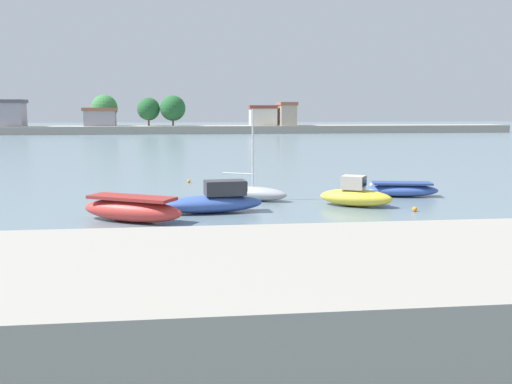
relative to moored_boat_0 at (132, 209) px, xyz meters
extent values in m
plane|color=slate|center=(13.19, -7.26, -0.59)|extent=(400.00, 400.00, 0.00)
ellipsoid|color=#C63833|center=(0.00, 0.00, -0.05)|extent=(5.48, 3.99, 1.08)
cube|color=maroon|center=(0.00, 0.00, 0.56)|extent=(4.41, 3.25, 0.15)
ellipsoid|color=#3856A8|center=(3.86, 1.95, -0.14)|extent=(5.61, 2.26, 0.90)
cube|color=#333338|center=(4.60, 2.03, 0.69)|extent=(2.22, 1.40, 0.77)
cube|color=black|center=(5.64, 2.16, 0.77)|extent=(0.20, 1.05, 0.54)
ellipsoid|color=#9E9EA3|center=(6.60, 5.67, -0.18)|extent=(4.07, 3.04, 0.82)
cylinder|color=silver|center=(6.48, 5.74, 2.49)|extent=(0.10, 0.10, 4.52)
cylinder|color=#B7B7BC|center=(5.69, 6.19, 0.95)|extent=(1.86, 1.10, 0.08)
ellipsoid|color=yellow|center=(11.91, 3.01, -0.12)|extent=(4.30, 3.37, 0.95)
cube|color=#BCB2A3|center=(11.78, 3.08, 0.73)|extent=(1.58, 1.53, 0.74)
cube|color=black|center=(12.31, 2.78, 0.80)|extent=(0.54, 0.88, 0.52)
ellipsoid|color=#3856A8|center=(15.75, 6.10, -0.21)|extent=(4.63, 2.31, 0.76)
cube|color=navy|center=(15.75, 6.10, 0.23)|extent=(3.72, 1.90, 0.12)
sphere|color=white|center=(15.34, 10.63, -0.44)|extent=(0.29, 0.29, 0.29)
sphere|color=orange|center=(2.79, 14.29, -0.47)|extent=(0.24, 0.24, 0.24)
sphere|color=white|center=(16.39, -4.81, -0.38)|extent=(0.43, 0.43, 0.43)
sphere|color=orange|center=(14.51, 0.96, -0.46)|extent=(0.26, 0.26, 0.26)
sphere|color=red|center=(5.31, 12.57, -0.41)|extent=(0.36, 0.36, 0.36)
cube|color=gray|center=(13.19, 97.69, 0.21)|extent=(121.12, 8.98, 1.61)
cube|color=#99939E|center=(-33.49, 97.27, 3.40)|extent=(6.38, 4.83, 4.77)
cube|color=#565156|center=(-33.49, 97.27, 6.14)|extent=(7.01, 5.31, 0.70)
cube|color=#99939E|center=(-15.07, 97.27, 2.58)|extent=(6.33, 3.07, 3.12)
cube|color=#995B42|center=(-15.07, 97.27, 4.49)|extent=(6.96, 3.38, 0.70)
cube|color=beige|center=(19.28, 97.98, 2.83)|extent=(5.52, 4.18, 3.62)
cube|color=brown|center=(19.28, 97.98, 4.99)|extent=(6.08, 4.60, 0.70)
cube|color=#B2A38E|center=(24.51, 97.18, 3.18)|extent=(3.42, 5.64, 4.32)
cube|color=#995B42|center=(24.51, 97.18, 5.69)|extent=(3.76, 6.20, 0.70)
cylinder|color=brown|center=(0.02, 97.10, 1.81)|extent=(0.36, 0.36, 1.58)
sphere|color=#235B2D|center=(0.02, 97.10, 4.74)|extent=(5.35, 5.35, 5.35)
cylinder|color=brown|center=(-5.10, 97.88, 1.84)|extent=(0.36, 0.36, 1.63)
sphere|color=#235B2D|center=(-5.10, 97.88, 4.57)|extent=(4.80, 4.80, 4.80)
cylinder|color=brown|center=(-14.25, 98.35, 1.83)|extent=(0.36, 0.36, 1.61)
sphere|color=#387A3D|center=(-14.25, 98.35, 4.82)|extent=(5.46, 5.46, 5.46)
camera|label=1|loc=(2.61, -27.87, 4.81)|focal=40.76mm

